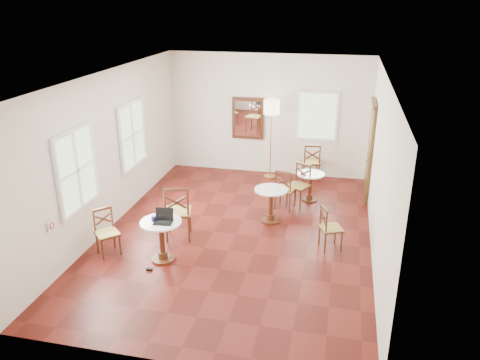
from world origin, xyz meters
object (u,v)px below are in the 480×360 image
(floor_lamp, at_px, (271,112))
(navy_mug, at_px, (154,219))
(cafe_table_mid, at_px, (271,201))
(cafe_table_back, at_px, (310,184))
(water_glass, at_px, (161,217))
(laptop, at_px, (164,219))
(cafe_table_near, at_px, (162,236))
(chair_mid_a, at_px, (285,189))
(chair_near_a, at_px, (178,212))
(mouse, at_px, (161,221))
(chair_mid_b, at_px, (330,228))
(chair_back_a, at_px, (311,162))
(chair_near_b, at_px, (107,232))
(chair_back_b, at_px, (299,185))
(power_adapter, at_px, (149,269))

(floor_lamp, bearing_deg, navy_mug, -106.37)
(cafe_table_mid, bearing_deg, cafe_table_back, 60.79)
(water_glass, bearing_deg, laptop, -35.18)
(cafe_table_near, relative_size, cafe_table_back, 1.16)
(cafe_table_mid, distance_m, navy_mug, 2.57)
(cafe_table_near, height_order, chair_mid_a, chair_mid_a)
(chair_near_a, bearing_deg, laptop, 78.78)
(cafe_table_mid, height_order, mouse, mouse)
(chair_mid_b, bearing_deg, chair_back_a, -12.60)
(chair_near_b, bearing_deg, laptop, -45.64)
(water_glass, bearing_deg, chair_back_b, 53.63)
(cafe_table_near, relative_size, floor_lamp, 0.38)
(chair_back_b, height_order, navy_mug, chair_back_b)
(cafe_table_near, relative_size, power_adapter, 7.86)
(chair_near_b, distance_m, mouse, 1.09)
(cafe_table_near, height_order, chair_mid_b, chair_mid_b)
(chair_near_b, bearing_deg, floor_lamp, 17.77)
(chair_mid_a, xyz_separation_m, water_glass, (-1.78, -2.53, 0.35))
(cafe_table_near, bearing_deg, chair_back_b, 54.31)
(chair_near_b, relative_size, navy_mug, 7.23)
(chair_back_a, bearing_deg, power_adapter, 52.35)
(cafe_table_near, relative_size, chair_mid_b, 0.91)
(chair_near_b, bearing_deg, chair_mid_a, -2.76)
(chair_near_a, distance_m, chair_back_a, 4.17)
(laptop, relative_size, mouse, 4.01)
(cafe_table_mid, xyz_separation_m, cafe_table_back, (0.69, 1.23, -0.04))
(chair_mid_a, bearing_deg, cafe_table_back, -119.91)
(cafe_table_mid, height_order, chair_mid_b, chair_mid_b)
(cafe_table_near, height_order, chair_back_b, chair_back_b)
(chair_near_a, xyz_separation_m, chair_back_b, (2.04, 2.01, -0.08))
(cafe_table_near, bearing_deg, navy_mug, -171.54)
(cafe_table_near, distance_m, laptop, 0.34)
(chair_back_a, bearing_deg, water_glass, 51.27)
(cafe_table_mid, bearing_deg, chair_back_b, 63.87)
(chair_back_a, relative_size, chair_back_b, 1.04)
(cafe_table_mid, relative_size, mouse, 8.59)
(floor_lamp, bearing_deg, chair_mid_b, -64.07)
(cafe_table_mid, distance_m, chair_near_a, 1.91)
(mouse, bearing_deg, power_adapter, -133.18)
(chair_near_b, distance_m, navy_mug, 0.98)
(chair_back_a, distance_m, power_adapter, 5.28)
(cafe_table_back, height_order, laptop, laptop)
(cafe_table_back, xyz_separation_m, laptop, (-2.21, -3.12, 0.40))
(chair_mid_b, height_order, power_adapter, chair_mid_b)
(cafe_table_mid, height_order, chair_mid_a, chair_mid_a)
(floor_lamp, height_order, mouse, floor_lamp)
(chair_mid_a, height_order, floor_lamp, floor_lamp)
(chair_back_a, bearing_deg, chair_near_a, 46.59)
(cafe_table_back, height_order, chair_near_b, chair_near_b)
(chair_back_a, xyz_separation_m, mouse, (-2.16, -4.38, 0.29))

